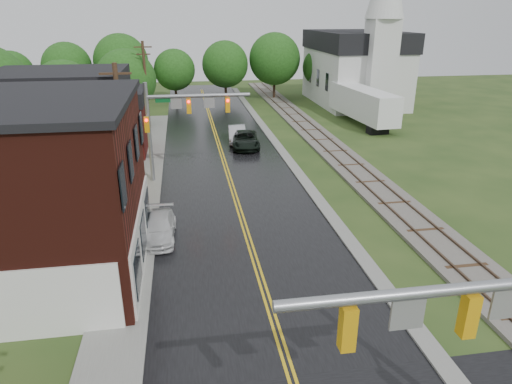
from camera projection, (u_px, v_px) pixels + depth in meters
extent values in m
cube|color=black|center=(225.00, 165.00, 37.19)|extent=(10.00, 90.00, 0.02)
cube|color=gray|center=(278.00, 146.00, 42.58)|extent=(0.80, 70.00, 0.12)
cube|color=gray|center=(143.00, 192.00, 31.68)|extent=(2.40, 50.00, 0.12)
cube|color=silver|center=(142.00, 237.00, 22.05)|extent=(0.10, 9.50, 3.00)
cube|color=tan|center=(67.00, 147.00, 30.72)|extent=(8.00, 7.00, 6.40)
cube|color=#3F0F0C|center=(104.00, 129.00, 39.51)|extent=(7.00, 6.00, 4.40)
cube|color=silver|center=(354.00, 77.00, 61.83)|extent=(10.00, 16.00, 7.00)
cube|color=black|center=(357.00, 41.00, 60.11)|extent=(10.40, 16.40, 2.40)
cube|color=silver|center=(379.00, 68.00, 53.75)|extent=(3.20, 3.20, 11.00)
cube|color=#59544C|center=(325.00, 143.00, 43.22)|extent=(3.20, 80.00, 0.20)
cube|color=#4C3828|center=(318.00, 142.00, 43.06)|extent=(0.10, 80.00, 0.12)
cube|color=#4C3828|center=(333.00, 141.00, 43.28)|extent=(0.10, 80.00, 0.12)
cylinder|color=gray|center=(443.00, 291.00, 9.49)|extent=(7.20, 0.26, 0.26)
cube|color=orange|center=(469.00, 315.00, 9.85)|extent=(0.32, 0.30, 1.05)
cube|color=orange|center=(348.00, 328.00, 9.45)|extent=(0.32, 0.30, 1.05)
cube|color=gray|center=(507.00, 304.00, 9.90)|extent=(0.75, 0.06, 0.75)
cube|color=gray|center=(407.00, 314.00, 9.56)|extent=(0.75, 0.06, 0.75)
cylinder|color=gray|center=(149.00, 134.00, 32.29)|extent=(0.28, 0.28, 7.20)
cylinder|color=gray|center=(199.00, 96.00, 31.87)|extent=(7.20, 0.26, 0.26)
cube|color=orange|center=(189.00, 106.00, 32.02)|extent=(0.32, 0.30, 1.05)
cube|color=orange|center=(228.00, 105.00, 32.42)|extent=(0.32, 0.30, 1.05)
cube|color=gray|center=(176.00, 104.00, 31.82)|extent=(0.75, 0.06, 0.75)
cube|color=gray|center=(209.00, 103.00, 32.16)|extent=(0.75, 0.06, 0.75)
cube|color=#0C5926|center=(165.00, 100.00, 31.62)|extent=(1.40, 0.04, 0.30)
sphere|color=#FF0C0C|center=(189.00, 102.00, 31.74)|extent=(0.20, 0.20, 0.20)
cylinder|color=#382616|center=(123.00, 141.00, 27.19)|extent=(0.28, 0.28, 9.00)
cube|color=#382616|center=(115.00, 74.00, 25.77)|extent=(1.80, 0.12, 0.12)
cube|color=#382616|center=(117.00, 86.00, 26.02)|extent=(1.40, 0.12, 0.12)
cylinder|color=#382616|center=(146.00, 86.00, 47.41)|extent=(0.28, 0.28, 9.00)
cube|color=#382616|center=(143.00, 47.00, 45.98)|extent=(1.80, 0.12, 0.12)
cube|color=#382616|center=(143.00, 54.00, 46.24)|extent=(1.40, 0.12, 0.12)
cylinder|color=black|center=(70.00, 127.00, 43.83)|extent=(0.36, 0.36, 2.70)
sphere|color=#1D4513|center=(65.00, 93.00, 42.62)|extent=(6.00, 6.00, 6.00)
sphere|color=#1D4513|center=(71.00, 99.00, 42.53)|extent=(4.20, 4.20, 4.20)
cylinder|color=black|center=(129.00, 112.00, 50.04)|extent=(0.36, 0.36, 2.88)
sphere|color=#1D4513|center=(126.00, 80.00, 48.76)|extent=(6.40, 6.40, 6.40)
sphere|color=#1D4513|center=(132.00, 85.00, 48.68)|extent=(4.48, 4.48, 4.48)
imported|color=black|center=(245.00, 140.00, 41.89)|extent=(2.77, 5.40, 1.46)
imported|color=#AFAEB3|center=(237.00, 134.00, 43.81)|extent=(1.95, 4.68, 1.51)
imported|color=silver|center=(159.00, 228.00, 24.95)|extent=(1.86, 4.31, 1.23)
cube|color=black|center=(377.00, 130.00, 46.85)|extent=(2.11, 1.37, 0.80)
cylinder|color=gray|center=(351.00, 114.00, 53.97)|extent=(0.16, 0.16, 0.80)
cube|color=white|center=(362.00, 103.00, 50.41)|extent=(3.73, 12.57, 3.10)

